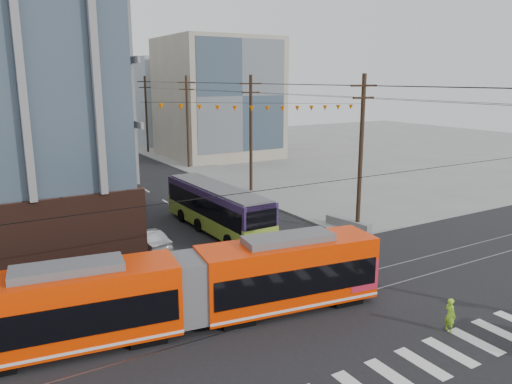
# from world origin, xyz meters

# --- Properties ---
(ground) EXTENTS (160.00, 160.00, 0.00)m
(ground) POSITION_xyz_m (0.00, 0.00, 0.00)
(ground) COLOR slate
(bg_bldg_ne_near) EXTENTS (14.00, 14.00, 16.00)m
(bg_bldg_ne_near) POSITION_xyz_m (16.00, 48.00, 8.00)
(bg_bldg_ne_near) COLOR gray
(bg_bldg_ne_near) RESTS_ON ground
(bg_bldg_ne_far) EXTENTS (16.00, 16.00, 14.00)m
(bg_bldg_ne_far) POSITION_xyz_m (18.00, 68.00, 7.00)
(bg_bldg_ne_far) COLOR #8C99A5
(bg_bldg_ne_far) RESTS_ON ground
(utility_pole_far) EXTENTS (0.30, 0.30, 11.00)m
(utility_pole_far) POSITION_xyz_m (8.50, 56.00, 5.50)
(utility_pole_far) COLOR black
(utility_pole_far) RESTS_ON ground
(streetcar) EXTENTS (18.23, 5.04, 3.48)m
(streetcar) POSITION_xyz_m (-7.28, 4.30, 1.74)
(streetcar) COLOR #EC2E00
(streetcar) RESTS_ON ground
(city_bus) EXTENTS (2.81, 11.80, 3.33)m
(city_bus) POSITION_xyz_m (0.11, 16.41, 1.66)
(city_bus) COLOR #33214E
(city_bus) RESTS_ON ground
(parked_car_silver) EXTENTS (2.23, 4.35, 1.37)m
(parked_car_silver) POSITION_xyz_m (-5.71, 14.89, 0.68)
(parked_car_silver) COLOR #AEAFB1
(parked_car_silver) RESTS_ON ground
(parked_car_white) EXTENTS (2.76, 5.23, 1.44)m
(parked_car_white) POSITION_xyz_m (-6.09, 19.97, 0.72)
(parked_car_white) COLOR silver
(parked_car_white) RESTS_ON ground
(parked_car_grey) EXTENTS (3.82, 5.35, 1.35)m
(parked_car_grey) POSITION_xyz_m (-5.61, 22.05, 0.68)
(parked_car_grey) COLOR #464A55
(parked_car_grey) RESTS_ON ground
(pedestrian) EXTENTS (0.44, 0.60, 1.53)m
(pedestrian) POSITION_xyz_m (2.17, -1.83, 0.76)
(pedestrian) COLOR #93D92A
(pedestrian) RESTS_ON ground
(jersey_barrier) EXTENTS (1.46, 3.90, 0.76)m
(jersey_barrier) POSITION_xyz_m (8.30, 11.76, 0.38)
(jersey_barrier) COLOR gray
(jersey_barrier) RESTS_ON ground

